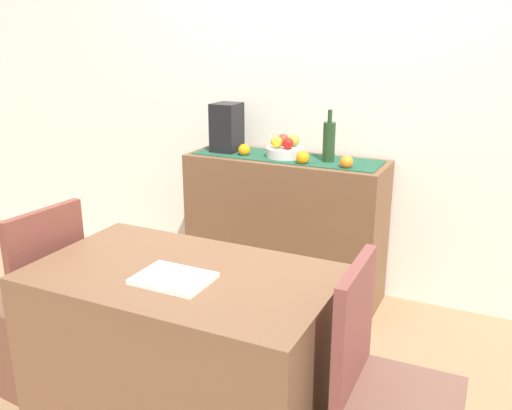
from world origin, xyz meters
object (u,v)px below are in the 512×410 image
at_px(wine_bottle, 329,141).
at_px(coffee_maker, 227,128).
at_px(dining_table, 185,354).
at_px(fruit_bowl, 285,152).
at_px(chair_near_window, 34,330).
at_px(open_book, 173,278).
at_px(sideboard_console, 285,227).

bearing_deg(wine_bottle, coffee_maker, -180.00).
bearing_deg(wine_bottle, dining_table, -95.29).
height_order(wine_bottle, coffee_maker, coffee_maker).
relative_size(fruit_bowl, chair_near_window, 0.26).
distance_m(fruit_bowl, chair_near_window, 1.70).
bearing_deg(coffee_maker, open_book, -69.11).
distance_m(coffee_maker, dining_table, 1.64).
height_order(open_book, chair_near_window, chair_near_window).
distance_m(fruit_bowl, open_book, 1.50).
xyz_separation_m(fruit_bowl, wine_bottle, (0.28, 0.00, 0.09)).
distance_m(dining_table, open_book, 0.39).
bearing_deg(sideboard_console, open_book, -83.93).
relative_size(wine_bottle, open_book, 1.10).
distance_m(wine_bottle, chair_near_window, 1.87).
bearing_deg(fruit_bowl, sideboard_console, 0.00).
height_order(dining_table, chair_near_window, chair_near_window).
distance_m(sideboard_console, chair_near_window, 1.58).
relative_size(fruit_bowl, coffee_maker, 0.75).
bearing_deg(sideboard_console, coffee_maker, 180.00).
distance_m(wine_bottle, coffee_maker, 0.68).
height_order(sideboard_console, chair_near_window, chair_near_window).
height_order(coffee_maker, open_book, coffee_maker).
bearing_deg(sideboard_console, fruit_bowl, 180.00).
height_order(wine_bottle, open_book, wine_bottle).
bearing_deg(open_book, wine_bottle, 86.05).
bearing_deg(chair_near_window, coffee_maker, 77.36).
relative_size(dining_table, open_book, 4.25).
xyz_separation_m(wine_bottle, open_book, (-0.11, -1.48, -0.27)).
height_order(sideboard_console, wine_bottle, wine_bottle).
bearing_deg(sideboard_console, wine_bottle, 0.00).
bearing_deg(open_book, coffee_maker, 111.25).
relative_size(open_book, chair_near_window, 0.31).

